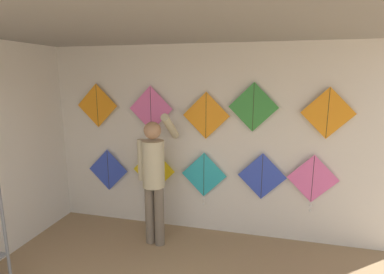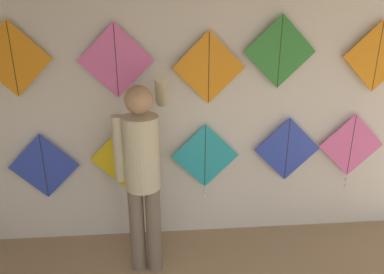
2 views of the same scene
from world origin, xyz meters
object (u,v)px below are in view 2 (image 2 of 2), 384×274
object	(u,v)px
shopkeeper	(142,166)
kite_4	(351,147)
kite_2	(205,158)
kite_7	(209,68)
kite_0	(44,166)
kite_1	(125,161)
kite_6	(116,61)
kite_5	(13,59)
kite_9	(378,56)
kite_3	(287,149)
kite_8	(280,52)

from	to	relation	value
shopkeeper	kite_4	distance (m)	2.17
shopkeeper	kite_4	xyz separation A→B (m)	(2.12, 0.49, -0.10)
kite_2	kite_7	world-z (taller)	kite_7
kite_0	kite_1	bearing A→B (deg)	-0.05
kite_7	kite_0	bearing A→B (deg)	180.00
shopkeeper	kite_6	distance (m)	0.98
kite_4	kite_5	size ratio (longest dim) A/B	1.20
kite_4	kite_7	distance (m)	1.71
kite_9	kite_1	bearing A→B (deg)	-179.98
kite_1	kite_2	world-z (taller)	kite_1
kite_1	kite_3	size ratio (longest dim) A/B	1.31
kite_3	kite_2	bearing A→B (deg)	-179.97
kite_3	kite_7	xyz separation A→B (m)	(-0.82, 0.00, 0.84)
kite_9	kite_7	bearing A→B (deg)	180.00
shopkeeper	kite_0	size ratio (longest dim) A/B	2.76
kite_5	kite_9	world-z (taller)	kite_5
kite_0	kite_6	world-z (taller)	kite_6
kite_5	kite_8	bearing A→B (deg)	0.00
shopkeeper	kite_1	world-z (taller)	shopkeeper
kite_4	kite_9	world-z (taller)	kite_9
kite_4	kite_8	distance (m)	1.29
kite_4	kite_5	world-z (taller)	kite_5
kite_4	kite_8	bearing A→B (deg)	179.97
kite_1	kite_7	distance (m)	1.23
kite_0	kite_7	distance (m)	1.86
kite_5	shopkeeper	bearing A→B (deg)	-23.84
kite_0	kite_7	world-z (taller)	kite_7
kite_1	kite_7	bearing A→B (deg)	0.05
shopkeeper	kite_3	xyz separation A→B (m)	(1.44, 0.49, -0.10)
kite_3	kite_5	world-z (taller)	kite_5
kite_2	kite_5	xyz separation A→B (m)	(-1.71, 0.00, 1.01)
kite_2	kite_4	distance (m)	1.52
kite_4	kite_1	bearing A→B (deg)	-179.99
kite_6	kite_0	bearing A→B (deg)	180.00
shopkeeper	kite_2	xyz separation A→B (m)	(0.60, 0.49, -0.17)
kite_0	kite_6	xyz separation A→B (m)	(0.77, 0.00, 1.01)
shopkeeper	kite_2	world-z (taller)	shopkeeper
kite_0	kite_7	size ratio (longest dim) A/B	1.00
kite_5	kite_6	distance (m)	0.89
shopkeeper	kite_1	distance (m)	0.55
kite_3	kite_7	world-z (taller)	kite_7
kite_2	kite_5	bearing A→B (deg)	179.98
kite_2	kite_9	distance (m)	1.91
kite_4	kite_0	bearing A→B (deg)	179.99
kite_1	kite_2	xyz separation A→B (m)	(0.79, 0.00, 0.01)
kite_0	kite_3	bearing A→B (deg)	0.00
kite_1	kite_9	bearing A→B (deg)	0.02
kite_1	kite_2	size ratio (longest dim) A/B	1.09
kite_4	kite_5	xyz separation A→B (m)	(-3.22, 0.00, 0.94)
kite_3	kite_6	bearing A→B (deg)	180.00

